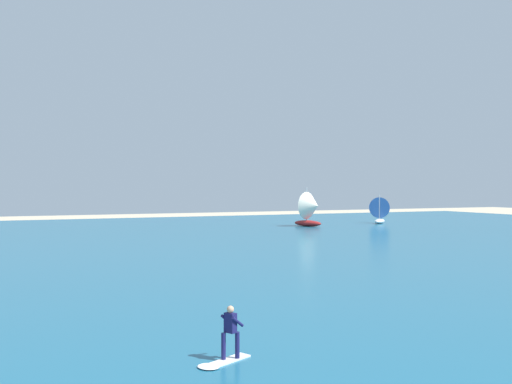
# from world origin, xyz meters

# --- Properties ---
(ocean) EXTENTS (160.00, 90.00, 0.10)m
(ocean) POSITION_xyz_m (0.00, 49.69, 0.05)
(ocean) COLOR #1E607F
(ocean) RESTS_ON ground
(kitesurfer) EXTENTS (2.00, 1.37, 1.67)m
(kitesurfer) POSITION_xyz_m (-2.68, 13.05, 0.70)
(kitesurfer) COLOR white
(kitesurfer) RESTS_ON ocean
(sailboat_heeled_over) EXTENTS (3.76, 3.67, 4.22)m
(sailboat_heeled_over) POSITION_xyz_m (41.48, 65.47, 2.03)
(sailboat_heeled_over) COLOR white
(sailboat_heeled_over) RESTS_ON ocean
(sailboat_mid_left) EXTENTS (4.08, 4.56, 5.13)m
(sailboat_mid_left) POSITION_xyz_m (29.04, 63.63, 2.45)
(sailboat_mid_left) COLOR maroon
(sailboat_mid_left) RESTS_ON ocean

